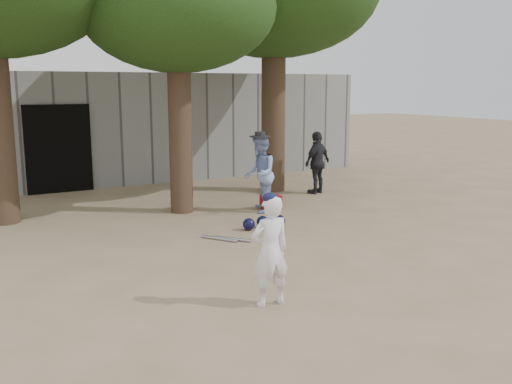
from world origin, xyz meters
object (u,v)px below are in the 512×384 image
boy_player (270,251)px  spectator_blue (260,174)px  spectator_dark (317,163)px  red_bag (271,202)px

boy_player → spectator_blue: spectator_blue is taller
boy_player → spectator_blue: 5.25m
boy_player → spectator_dark: spectator_dark is taller
boy_player → red_bag: size_ratio=3.27×
spectator_dark → red_bag: size_ratio=3.68×
spectator_dark → red_bag: 2.27m
boy_player → spectator_blue: (2.52, 4.61, 0.13)m
boy_player → spectator_blue: bearing=-116.9°
spectator_blue → spectator_dark: bearing=144.3°
spectator_blue → red_bag: 0.78m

